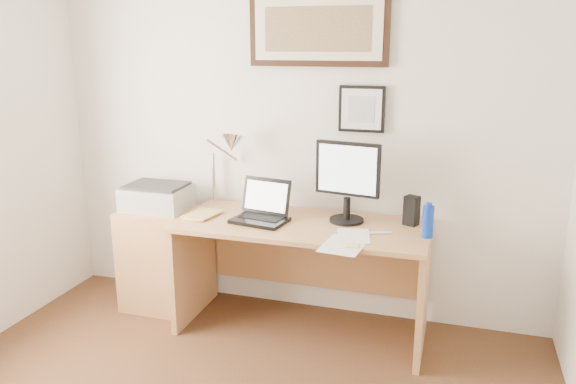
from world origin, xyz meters
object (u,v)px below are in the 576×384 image
at_px(side_cabinet, 161,259).
at_px(book, 191,213).
at_px(printer, 157,197).
at_px(laptop, 262,211).
at_px(water_bottle, 428,222).
at_px(desk, 305,253).
at_px(lcd_monitor, 347,178).

relative_size(side_cabinet, book, 2.93).
bearing_deg(printer, side_cabinet, -63.95).
bearing_deg(printer, laptop, -6.15).
bearing_deg(water_bottle, laptop, 178.47).
relative_size(laptop, printer, 0.85).
bearing_deg(water_bottle, desk, 171.02).
distance_m(side_cabinet, book, 0.50).
distance_m(water_bottle, lcd_monitor, 0.57).
relative_size(book, printer, 0.57).
bearing_deg(laptop, book, -178.02).
distance_m(side_cabinet, laptop, 0.92).
bearing_deg(desk, water_bottle, -8.98).
bearing_deg(water_bottle, lcd_monitor, 163.89).
relative_size(side_cabinet, laptop, 1.95).
xyz_separation_m(desk, laptop, (-0.27, -0.10, 0.29)).
relative_size(side_cabinet, printer, 1.66).
xyz_separation_m(side_cabinet, water_bottle, (1.85, -0.09, 0.48)).
bearing_deg(side_cabinet, water_bottle, -2.72).
height_order(laptop, lcd_monitor, lcd_monitor).
bearing_deg(book, desk, 8.34).
distance_m(water_bottle, laptop, 1.05).
bearing_deg(book, water_bottle, -0.40).
bearing_deg(laptop, side_cabinet, 175.73).
distance_m(laptop, printer, 0.82).
distance_m(desk, laptop, 0.41).
relative_size(book, laptop, 0.66).
xyz_separation_m(water_bottle, desk, (-0.78, 0.12, -0.33)).
bearing_deg(printer, desk, 0.38).
bearing_deg(side_cabinet, book, -14.29).
relative_size(book, desk, 0.16).
bearing_deg(water_bottle, side_cabinet, 177.28).
bearing_deg(side_cabinet, printer, 116.05).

